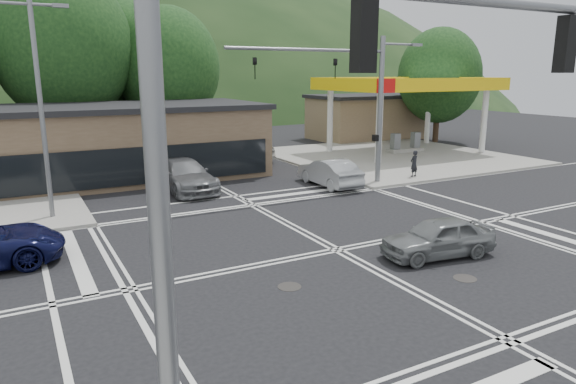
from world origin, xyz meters
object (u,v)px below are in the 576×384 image
car_grey_center (438,237)px  car_queue_b (252,148)px  car_queue_a (329,172)px  car_northbound (184,175)px  pedestrian (414,164)px

car_grey_center → car_queue_b: 21.61m
car_queue_a → car_northbound: (-7.39, 2.73, 0.07)m
car_queue_b → car_queue_a: bearing=93.2°
car_queue_a → car_queue_b: size_ratio=0.94×
car_queue_a → car_grey_center: bearing=77.1°
car_northbound → car_queue_a: bearing=-23.1°
car_queue_b → pedestrian: (5.40, -11.02, 0.08)m
car_queue_a → pedestrian: bearing=173.6°
car_grey_center → car_northbound: (-4.53, 13.88, 0.15)m
car_northbound → pedestrian: (12.79, -3.48, 0.09)m
car_queue_b → pedestrian: bearing=119.4°
pedestrian → car_northbound: bearing=-26.7°
car_grey_center → car_queue_a: bearing=173.8°
car_queue_a → car_northbound: 7.88m
car_northbound → pedestrian: bearing=-18.1°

